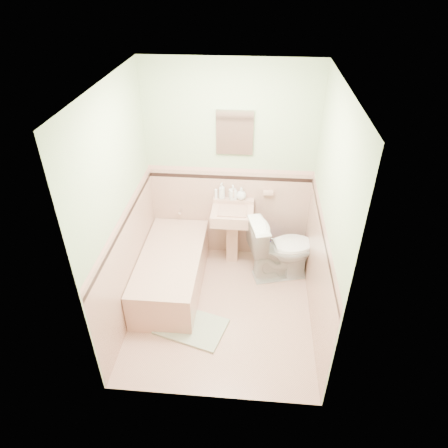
# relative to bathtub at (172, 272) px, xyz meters

# --- Properties ---
(floor) EXTENTS (2.20, 2.20, 0.00)m
(floor) POSITION_rel_bathtub_xyz_m (0.63, -0.33, -0.23)
(floor) COLOR tan
(floor) RESTS_ON ground
(ceiling) EXTENTS (2.20, 2.20, 0.00)m
(ceiling) POSITION_rel_bathtub_xyz_m (0.63, -0.33, 2.27)
(ceiling) COLOR white
(ceiling) RESTS_ON ground
(wall_back) EXTENTS (2.50, 0.00, 2.50)m
(wall_back) POSITION_rel_bathtub_xyz_m (0.63, 0.77, 1.02)
(wall_back) COLOR beige
(wall_back) RESTS_ON ground
(wall_front) EXTENTS (2.50, 0.00, 2.50)m
(wall_front) POSITION_rel_bathtub_xyz_m (0.63, -1.43, 1.02)
(wall_front) COLOR beige
(wall_front) RESTS_ON ground
(wall_left) EXTENTS (0.00, 2.50, 2.50)m
(wall_left) POSITION_rel_bathtub_xyz_m (-0.37, -0.33, 1.02)
(wall_left) COLOR beige
(wall_left) RESTS_ON ground
(wall_right) EXTENTS (0.00, 2.50, 2.50)m
(wall_right) POSITION_rel_bathtub_xyz_m (1.63, -0.33, 1.02)
(wall_right) COLOR beige
(wall_right) RESTS_ON ground
(wainscot_back) EXTENTS (2.00, 0.00, 2.00)m
(wainscot_back) POSITION_rel_bathtub_xyz_m (0.63, 0.76, 0.38)
(wainscot_back) COLOR tan
(wainscot_back) RESTS_ON ground
(wainscot_front) EXTENTS (2.00, 0.00, 2.00)m
(wainscot_front) POSITION_rel_bathtub_xyz_m (0.63, -1.42, 0.38)
(wainscot_front) COLOR tan
(wainscot_front) RESTS_ON ground
(wainscot_left) EXTENTS (0.00, 2.20, 2.20)m
(wainscot_left) POSITION_rel_bathtub_xyz_m (-0.36, -0.33, 0.38)
(wainscot_left) COLOR tan
(wainscot_left) RESTS_ON ground
(wainscot_right) EXTENTS (0.00, 2.20, 2.20)m
(wainscot_right) POSITION_rel_bathtub_xyz_m (1.62, -0.33, 0.38)
(wainscot_right) COLOR tan
(wainscot_right) RESTS_ON ground
(accent_back) EXTENTS (2.00, 0.00, 2.00)m
(accent_back) POSITION_rel_bathtub_xyz_m (0.63, 0.75, 0.90)
(accent_back) COLOR black
(accent_back) RESTS_ON ground
(accent_front) EXTENTS (2.00, 0.00, 2.00)m
(accent_front) POSITION_rel_bathtub_xyz_m (0.63, -1.41, 0.90)
(accent_front) COLOR black
(accent_front) RESTS_ON ground
(accent_left) EXTENTS (0.00, 2.20, 2.20)m
(accent_left) POSITION_rel_bathtub_xyz_m (-0.35, -0.33, 0.89)
(accent_left) COLOR black
(accent_left) RESTS_ON ground
(accent_right) EXTENTS (0.00, 2.20, 2.20)m
(accent_right) POSITION_rel_bathtub_xyz_m (1.61, -0.33, 0.89)
(accent_right) COLOR black
(accent_right) RESTS_ON ground
(cap_back) EXTENTS (2.00, 0.00, 2.00)m
(cap_back) POSITION_rel_bathtub_xyz_m (0.63, 0.75, 0.99)
(cap_back) COLOR tan
(cap_back) RESTS_ON ground
(cap_front) EXTENTS (2.00, 0.00, 2.00)m
(cap_front) POSITION_rel_bathtub_xyz_m (0.63, -1.41, 0.99)
(cap_front) COLOR tan
(cap_front) RESTS_ON ground
(cap_left) EXTENTS (0.00, 2.20, 2.20)m
(cap_left) POSITION_rel_bathtub_xyz_m (-0.35, -0.33, 1.00)
(cap_left) COLOR tan
(cap_left) RESTS_ON ground
(cap_right) EXTENTS (0.00, 2.20, 2.20)m
(cap_right) POSITION_rel_bathtub_xyz_m (1.61, -0.33, 1.00)
(cap_right) COLOR tan
(cap_right) RESTS_ON ground
(bathtub) EXTENTS (0.70, 1.50, 0.45)m
(bathtub) POSITION_rel_bathtub_xyz_m (0.00, 0.00, 0.00)
(bathtub) COLOR tan
(bathtub) RESTS_ON floor
(tub_faucet) EXTENTS (0.04, 0.12, 0.04)m
(tub_faucet) POSITION_rel_bathtub_xyz_m (0.00, 0.72, 0.41)
(tub_faucet) COLOR silver
(tub_faucet) RESTS_ON wall_back
(sink) EXTENTS (0.51, 0.48, 0.80)m
(sink) POSITION_rel_bathtub_xyz_m (0.68, 0.53, 0.17)
(sink) COLOR tan
(sink) RESTS_ON floor
(sink_faucet) EXTENTS (0.02, 0.02, 0.10)m
(sink_faucet) POSITION_rel_bathtub_xyz_m (0.68, 0.67, 0.72)
(sink_faucet) COLOR silver
(sink_faucet) RESTS_ON sink
(medicine_cabinet) EXTENTS (0.40, 0.04, 0.50)m
(medicine_cabinet) POSITION_rel_bathtub_xyz_m (0.68, 0.74, 1.47)
(medicine_cabinet) COLOR white
(medicine_cabinet) RESTS_ON wall_back
(soap_dish) EXTENTS (0.13, 0.07, 0.04)m
(soap_dish) POSITION_rel_bathtub_xyz_m (1.10, 0.73, 0.72)
(soap_dish) COLOR tan
(soap_dish) RESTS_ON wall_back
(soap_bottle_left) EXTENTS (0.10, 0.10, 0.21)m
(soap_bottle_left) POSITION_rel_bathtub_xyz_m (0.53, 0.71, 0.73)
(soap_bottle_left) COLOR #B2B2B2
(soap_bottle_left) RESTS_ON sink
(soap_bottle_mid) EXTENTS (0.11, 0.11, 0.19)m
(soap_bottle_mid) POSITION_rel_bathtub_xyz_m (0.67, 0.71, 0.72)
(soap_bottle_mid) COLOR #B2B2B2
(soap_bottle_mid) RESTS_ON sink
(soap_bottle_right) EXTENTS (0.15, 0.15, 0.16)m
(soap_bottle_right) POSITION_rel_bathtub_xyz_m (0.77, 0.71, 0.70)
(soap_bottle_right) COLOR #B2B2B2
(soap_bottle_right) RESTS_ON sink
(tube) EXTENTS (0.04, 0.04, 0.12)m
(tube) POSITION_rel_bathtub_xyz_m (0.46, 0.71, 0.69)
(tube) COLOR white
(tube) RESTS_ON sink
(toilet) EXTENTS (0.90, 0.66, 0.82)m
(toilet) POSITION_rel_bathtub_xyz_m (1.30, 0.33, 0.19)
(toilet) COLOR white
(toilet) RESTS_ON floor
(bucket) EXTENTS (0.29, 0.29, 0.25)m
(bucket) POSITION_rel_bathtub_xyz_m (1.19, 0.56, -0.10)
(bucket) COLOR #0006B3
(bucket) RESTS_ON floor
(bath_mat) EXTENTS (0.82, 0.66, 0.03)m
(bath_mat) POSITION_rel_bathtub_xyz_m (0.32, -0.63, -0.21)
(bath_mat) COLOR gray
(bath_mat) RESTS_ON floor
(shoe) EXTENTS (0.13, 0.06, 0.05)m
(shoe) POSITION_rel_bathtub_xyz_m (0.27, -0.57, -0.17)
(shoe) COLOR #BF1E59
(shoe) RESTS_ON bath_mat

